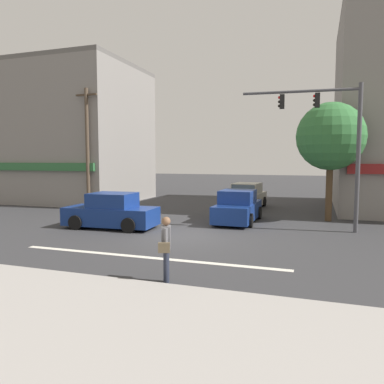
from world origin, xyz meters
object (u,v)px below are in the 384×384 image
object	(u,v)px
street_tree	(331,137)
sedan_crossing_leftbound	(247,197)
sedan_approaching_near	(111,212)
utility_pole_near_left	(87,147)
sedan_waiting_far	(238,208)
traffic_light_mast	(334,133)
pedestrian_foreground_with_bag	(166,246)

from	to	relation	value
street_tree	sedan_crossing_leftbound	distance (m)	6.89
street_tree	sedan_approaching_near	distance (m)	11.16
sedan_crossing_leftbound	utility_pole_near_left	bearing A→B (deg)	-157.20
sedan_waiting_far	sedan_crossing_leftbound	distance (m)	5.36
traffic_light_mast	sedan_crossing_leftbound	bearing A→B (deg)	126.97
utility_pole_near_left	sedan_waiting_far	xyz separation A→B (m)	(9.57, -1.54, -3.09)
sedan_crossing_leftbound	traffic_light_mast	bearing A→B (deg)	-53.03
utility_pole_near_left	pedestrian_foreground_with_bag	distance (m)	15.06
street_tree	traffic_light_mast	world-z (taller)	traffic_light_mast
street_tree	pedestrian_foreground_with_bag	xyz separation A→B (m)	(-4.03, -11.34, -3.22)
street_tree	sedan_waiting_far	distance (m)	5.74
sedan_crossing_leftbound	sedan_waiting_far	bearing A→B (deg)	-84.10
sedan_approaching_near	street_tree	bearing A→B (deg)	29.02
traffic_light_mast	pedestrian_foreground_with_bag	size ratio (longest dim) A/B	3.71
street_tree	pedestrian_foreground_with_bag	bearing A→B (deg)	-109.59
utility_pole_near_left	traffic_light_mast	world-z (taller)	utility_pole_near_left
traffic_light_mast	utility_pole_near_left	bearing A→B (deg)	169.31
utility_pole_near_left	sedan_crossing_leftbound	world-z (taller)	utility_pole_near_left
street_tree	utility_pole_near_left	distance (m)	13.80
utility_pole_near_left	sedan_approaching_near	xyz separation A→B (m)	(4.51, -4.92, -3.09)
sedan_approaching_near	sedan_crossing_leftbound	bearing A→B (deg)	62.65
sedan_waiting_far	sedan_approaching_near	distance (m)	6.08
traffic_light_mast	sedan_waiting_far	size ratio (longest dim) A/B	1.51
utility_pole_near_left	traffic_light_mast	size ratio (longest dim) A/B	1.18
sedan_waiting_far	traffic_light_mast	bearing A→B (deg)	-14.08
utility_pole_near_left	sedan_approaching_near	world-z (taller)	utility_pole_near_left
sedan_approaching_near	utility_pole_near_left	bearing A→B (deg)	132.54
traffic_light_mast	sedan_approaching_near	xyz separation A→B (m)	(-9.33, -2.31, -3.46)
traffic_light_mast	sedan_waiting_far	world-z (taller)	traffic_light_mast
traffic_light_mast	pedestrian_foreground_with_bag	xyz separation A→B (m)	(-4.08, -8.49, -3.22)
street_tree	pedestrian_foreground_with_bag	size ratio (longest dim) A/B	3.51
sedan_waiting_far	sedan_crossing_leftbound	world-z (taller)	same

